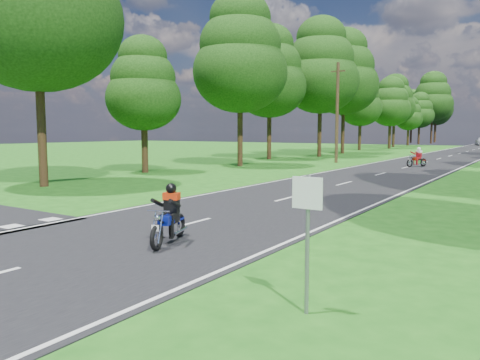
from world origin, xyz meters
The scene contains 7 objects.
ground centered at (0.00, 0.00, 0.00)m, with size 160.00×160.00×0.00m, color #1B5B14.
main_road centered at (0.00, 50.00, 0.01)m, with size 7.00×140.00×0.02m, color black.
road_markings centered at (-0.14, 48.13, 0.02)m, with size 7.40×140.00×0.01m.
telegraph_pole centered at (-6.00, 28.00, 4.07)m, with size 1.20×0.26×8.00m.
road_sign centered at (5.50, -2.01, 1.34)m, with size 0.45×0.07×2.00m.
rider_near_blue centered at (1.06, 0.03, 0.71)m, with size 0.55×1.66×1.39m, color #0D1B90, non-canonical shape.
rider_far_red centered at (0.51, 26.92, 0.73)m, with size 0.57×1.70×1.41m, color maroon, non-canonical shape.
Camera 1 is at (8.25, -7.93, 2.62)m, focal length 35.00 mm.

